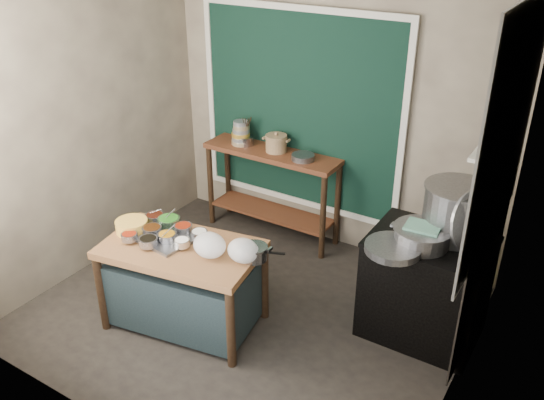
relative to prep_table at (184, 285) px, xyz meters
The scene contains 30 objects.
floor 0.66m from the prep_table, 46.07° to the left, with size 3.50×3.00×0.02m, color #28241F.
back_wall 2.18m from the prep_table, 78.98° to the left, with size 3.50×0.02×2.80m, color gray.
left_wall 1.77m from the prep_table, 164.63° to the left, with size 0.02×3.00×2.80m, color gray.
right_wall 2.39m from the prep_table, 10.19° to the left, with size 0.02×3.00×2.80m, color gray.
curtain_panel 2.09m from the prep_table, 89.43° to the left, with size 2.10×0.02×1.90m, color black.
curtain_frame 2.08m from the prep_table, 89.42° to the left, with size 2.22×0.03×2.02m, color beige, non-canonical shape.
tile_panel 2.73m from the prep_table, 23.91° to the left, with size 0.02×1.70×1.70m, color #B2B2AA.
soot_patch 2.37m from the prep_table, 26.09° to the left, with size 0.01×1.30×1.30m, color black.
wall_shelf 2.65m from the prep_table, 31.66° to the left, with size 0.22×0.70×0.03m, color beige.
prep_table is the anchor object (origin of this frame).
back_counter 1.68m from the prep_table, 96.23° to the left, with size 1.45×0.40×0.95m, color #5A2C19.
stove_block 1.96m from the prep_table, 28.49° to the left, with size 0.90×0.68×0.85m, color black.
stove_top 2.02m from the prep_table, 28.49° to the left, with size 0.92×0.69×0.03m, color black.
condiment_tray 0.44m from the prep_table, behind, with size 0.53×0.38×0.02m, color gray.
condiment_bowls 0.50m from the prep_table, 168.36° to the left, with size 0.69×0.50×0.08m.
yellow_basin 0.65m from the prep_table, behind, with size 0.26×0.26×0.10m, color gold.
saucepan 0.76m from the prep_table, 14.83° to the left, with size 0.21×0.21×0.11m, color gray, non-canonical shape.
plastic_bag_a 0.55m from the prep_table, ahead, with size 0.26×0.22×0.20m, color white.
plastic_bag_b 0.72m from the prep_table, ahead, with size 0.25×0.21×0.19m, color white.
bowl_stack 1.89m from the prep_table, 108.38° to the left, with size 0.22×0.22×0.24m.
utensil_cup 1.84m from the prep_table, 106.50° to the left, with size 0.15×0.15×0.09m, color gray.
ceramic_crock 1.80m from the prep_table, 94.77° to the left, with size 0.23×0.23×0.15m, color #927350, non-canonical shape.
wide_bowl 1.75m from the prep_table, 83.15° to the left, with size 0.23×0.23×0.06m, color gray.
stock_pot 2.24m from the prep_table, 30.83° to the left, with size 0.53×0.53×0.42m, color gray, non-canonical shape.
pot_lid 2.32m from the prep_table, 25.79° to the left, with size 0.48×0.48×0.02m, color gray.
steamer 1.94m from the prep_table, 26.29° to the left, with size 0.44×0.44×0.14m, color gray, non-canonical shape.
green_cloth 1.97m from the prep_table, 26.29° to the left, with size 0.25×0.20×0.02m, color #69A989.
shallow_pan 1.73m from the prep_table, 22.12° to the left, with size 0.42×0.42×0.06m, color gray.
shelf_bowl_stack 2.63m from the prep_table, 29.48° to the left, with size 0.13×0.13×0.11m.
shelf_bowl_green 2.79m from the prep_table, 36.54° to the left, with size 0.16×0.16×0.06m, color gray.
Camera 1 is at (2.31, -3.30, 3.15)m, focal length 38.00 mm.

